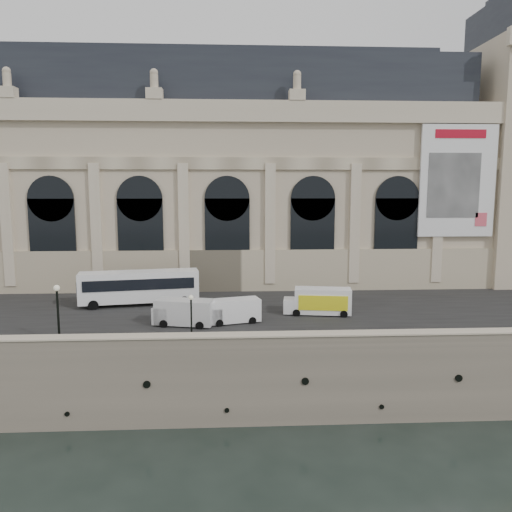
{
  "coord_description": "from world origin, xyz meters",
  "views": [
    {
      "loc": [
        -3.63,
        -36.19,
        18.32
      ],
      "look_at": [
        -0.64,
        22.0,
        10.24
      ],
      "focal_mm": 35.0,
      "sensor_mm": 36.0,
      "label": 1
    }
  ],
  "objects": [
    {
      "name": "bus_left",
      "position": [
        -13.19,
        15.54,
        8.02
      ],
      "size": [
        12.45,
        4.47,
        3.6
      ],
      "color": "white",
      "rests_on": "quay"
    },
    {
      "name": "lamp_right",
      "position": [
        -6.81,
        2.79,
        7.89
      ],
      "size": [
        0.39,
        0.39,
        3.81
      ],
      "color": "black",
      "rests_on": "quay"
    },
    {
      "name": "street",
      "position": [
        0.0,
        14.0,
        6.03
      ],
      "size": [
        160.0,
        24.0,
        0.06
      ],
      "primitive_type": "cube",
      "color": "#2D2D2D",
      "rests_on": "quay"
    },
    {
      "name": "van_b",
      "position": [
        -8.08,
        7.49,
        7.21
      ],
      "size": [
        5.64,
        3.1,
        2.38
      ],
      "color": "silver",
      "rests_on": "quay"
    },
    {
      "name": "van_c",
      "position": [
        -3.71,
        8.03,
        7.13
      ],
      "size": [
        5.27,
        3.05,
        2.21
      ],
      "color": "white",
      "rests_on": "quay"
    },
    {
      "name": "parapet",
      "position": [
        0.0,
        0.6,
        6.62
      ],
      "size": [
        160.0,
        1.4,
        1.21
      ],
      "color": "gray",
      "rests_on": "quay"
    },
    {
      "name": "ground",
      "position": [
        0.0,
        0.0,
        0.0
      ],
      "size": [
        260.0,
        260.0,
        0.0
      ],
      "primitive_type": "plane",
      "color": "black",
      "rests_on": "ground"
    },
    {
      "name": "museum",
      "position": [
        -5.98,
        30.86,
        19.72
      ],
      "size": [
        69.0,
        18.7,
        29.1
      ],
      "color": "beige",
      "rests_on": "quay"
    },
    {
      "name": "quay",
      "position": [
        0.0,
        35.0,
        3.0
      ],
      "size": [
        160.0,
        70.0,
        6.0
      ],
      "primitive_type": "cube",
      "color": "gray",
      "rests_on": "ground"
    },
    {
      "name": "box_truck",
      "position": [
        4.89,
        10.7,
        7.31
      ],
      "size": [
        6.69,
        3.08,
        2.6
      ],
      "color": "white",
      "rests_on": "quay"
    },
    {
      "name": "lamp_left",
      "position": [
        -17.22,
        2.73,
        8.36
      ],
      "size": [
        0.48,
        0.48,
        4.74
      ],
      "color": "black",
      "rests_on": "quay"
    }
  ]
}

